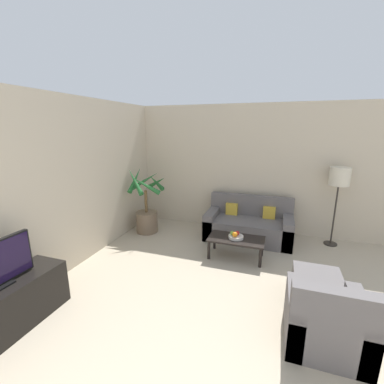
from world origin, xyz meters
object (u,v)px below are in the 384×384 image
tv_console (2,311)px  armchair (326,321)px  coffee_table (236,241)px  potted_palm (147,211)px  apple_red (237,233)px  fruit_bowl (236,237)px  apple_green (232,233)px  orange_fruit (235,234)px  sofa_loveseat (248,225)px  floor_lamp (339,180)px  ottoman (316,287)px

tv_console → armchair: armchair is taller
armchair → coffee_table: bearing=126.9°
potted_palm → apple_red: 2.10m
tv_console → fruit_bowl: bearing=49.9°
apple_green → orange_fruit: (0.06, -0.07, 0.01)m
apple_green → armchair: (1.26, -1.58, -0.17)m
coffee_table → sofa_loveseat: bearing=83.1°
floor_lamp → coffee_table: bearing=-146.5°
sofa_loveseat → apple_red: bearing=-96.4°
tv_console → apple_red: 3.34m
potted_palm → sofa_loveseat: 2.17m
potted_palm → sofa_loveseat: (2.13, 0.36, -0.20)m
floor_lamp → sofa_loveseat: bearing=-172.2°
tv_console → apple_green: (2.06, 2.54, 0.16)m
coffee_table → fruit_bowl: 0.07m
apple_green → orange_fruit: orange_fruit is taller
fruit_bowl → apple_red: 0.07m
tv_console → armchair: (3.32, 0.96, -0.00)m
potted_palm → fruit_bowl: bearing=-15.0°
apple_red → orange_fruit: 0.09m
potted_palm → tv_console: bearing=-92.1°
sofa_loveseat → orange_fruit: sofa_loveseat is taller
potted_palm → ottoman: 3.49m
apple_red → potted_palm: bearing=165.9°
sofa_loveseat → coffee_table: sofa_loveseat is taller
apple_red → sofa_loveseat: bearing=83.6°
coffee_table → apple_green: 0.15m
floor_lamp → armchair: (-0.49, -2.68, -1.01)m
tv_console → sofa_loveseat: (2.25, 3.42, 0.00)m
floor_lamp → armchair: 2.91m
fruit_bowl → tv_console: bearing=-130.1°
floor_lamp → armchair: floor_lamp is taller
potted_palm → armchair: 3.84m
fruit_bowl → coffee_table: bearing=23.5°
ottoman → orange_fruit: bearing=147.4°
tv_console → orange_fruit: bearing=49.3°
potted_palm → apple_red: (2.03, -0.51, -0.04)m
fruit_bowl → orange_fruit: orange_fruit is taller
floor_lamp → apple_red: size_ratio=20.03×
armchair → potted_palm: bearing=146.7°
apple_green → potted_palm: bearing=164.8°
sofa_loveseat → apple_red: (-0.10, -0.87, 0.17)m
coffee_table → orange_fruit: 0.16m
floor_lamp → tv_console: bearing=-136.3°
sofa_loveseat → apple_red: sofa_loveseat is taller
coffee_table → armchair: (1.18, -1.57, -0.03)m
fruit_bowl → apple_green: apple_green is taller
apple_green → orange_fruit: 0.09m
potted_palm → fruit_bowl: (2.02, -0.54, -0.10)m
apple_green → ottoman: 1.53m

